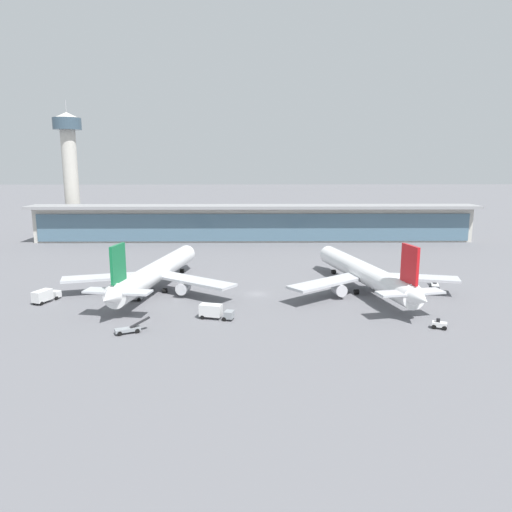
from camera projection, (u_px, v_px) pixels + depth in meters
name	position (u px, v px, depth m)	size (l,w,h in m)	color
ground_plane	(257.00, 294.00, 121.42)	(1200.00, 1200.00, 0.00)	slate
airliner_left_stand	(156.00, 272.00, 123.18)	(44.45, 58.48, 15.64)	white
airliner_centre_stand	(365.00, 273.00, 122.22)	(44.20, 58.29, 15.64)	white
service_truck_near_nose_grey	(129.00, 329.00, 93.49)	(6.73, 4.14, 2.70)	gray
service_truck_under_wing_white	(439.00, 324.00, 95.96)	(3.30, 2.70, 2.05)	silver
service_truck_mid_apron_white	(45.00, 295.00, 113.82)	(4.78, 7.64, 3.10)	silver
service_truck_by_tail_grey	(214.00, 311.00, 101.87)	(7.65, 4.13, 3.10)	gray
service_truck_on_taxiway_grey	(131.00, 298.00, 115.20)	(6.92, 2.48, 2.70)	gray
service_truck_at_far_stand_white	(435.00, 285.00, 126.71)	(3.24, 6.91, 2.70)	silver
terminal_building	(254.00, 223.00, 200.46)	(183.60, 12.80, 15.20)	beige
control_tower	(70.00, 163.00, 211.80)	(12.00, 12.00, 58.70)	beige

